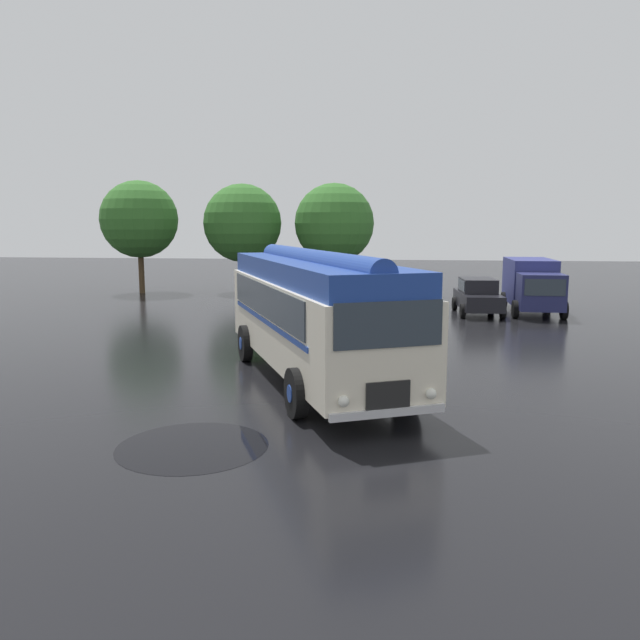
{
  "coord_description": "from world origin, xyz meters",
  "views": [
    {
      "loc": [
        1.56,
        -15.42,
        4.11
      ],
      "look_at": [
        -0.62,
        2.23,
        1.4
      ],
      "focal_mm": 35.0,
      "sensor_mm": 36.0,
      "label": 1
    }
  ],
  "objects_px": {
    "car_mid_right": "(411,295)",
    "car_near_left": "(303,293)",
    "car_far_right": "(478,296)",
    "box_van": "(532,284)",
    "car_mid_left": "(352,294)",
    "vintage_bus": "(313,310)"
  },
  "relations": [
    {
      "from": "vintage_bus",
      "to": "car_near_left",
      "type": "distance_m",
      "value": 13.85
    },
    {
      "from": "car_near_left",
      "to": "car_far_right",
      "type": "bearing_deg",
      "value": -1.71
    },
    {
      "from": "car_mid_right",
      "to": "car_near_left",
      "type": "bearing_deg",
      "value": 176.43
    },
    {
      "from": "car_near_left",
      "to": "car_mid_right",
      "type": "bearing_deg",
      "value": -3.57
    },
    {
      "from": "vintage_bus",
      "to": "car_mid_right",
      "type": "height_order",
      "value": "vintage_bus"
    },
    {
      "from": "car_near_left",
      "to": "car_mid_left",
      "type": "height_order",
      "value": "same"
    },
    {
      "from": "car_far_right",
      "to": "box_van",
      "type": "bearing_deg",
      "value": 20.92
    },
    {
      "from": "car_near_left",
      "to": "car_mid_left",
      "type": "relative_size",
      "value": 0.97
    },
    {
      "from": "vintage_bus",
      "to": "car_far_right",
      "type": "distance_m",
      "value": 14.66
    },
    {
      "from": "car_mid_left",
      "to": "car_far_right",
      "type": "xyz_separation_m",
      "value": [
        5.91,
        -0.35,
        0.0
      ]
    },
    {
      "from": "car_mid_right",
      "to": "box_van",
      "type": "height_order",
      "value": "box_van"
    },
    {
      "from": "car_mid_right",
      "to": "car_far_right",
      "type": "height_order",
      "value": "same"
    },
    {
      "from": "vintage_bus",
      "to": "car_mid_left",
      "type": "xyz_separation_m",
      "value": [
        0.03,
        13.71,
        -1.05
      ]
    },
    {
      "from": "vintage_bus",
      "to": "car_mid_left",
      "type": "bearing_deg",
      "value": 89.89
    },
    {
      "from": "car_far_right",
      "to": "car_mid_right",
      "type": "bearing_deg",
      "value": -178.56
    },
    {
      "from": "car_near_left",
      "to": "box_van",
      "type": "bearing_deg",
      "value": 3.93
    },
    {
      "from": "car_near_left",
      "to": "box_van",
      "type": "xyz_separation_m",
      "value": [
        10.9,
        0.75,
        0.52
      ]
    },
    {
      "from": "car_mid_left",
      "to": "car_far_right",
      "type": "distance_m",
      "value": 5.92
    },
    {
      "from": "car_mid_right",
      "to": "car_far_right",
      "type": "bearing_deg",
      "value": 1.44
    },
    {
      "from": "car_mid_left",
      "to": "car_mid_right",
      "type": "bearing_deg",
      "value": -8.52
    },
    {
      "from": "car_far_right",
      "to": "box_van",
      "type": "distance_m",
      "value": 2.84
    },
    {
      "from": "car_mid_right",
      "to": "vintage_bus",
      "type": "bearing_deg",
      "value": -102.15
    }
  ]
}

